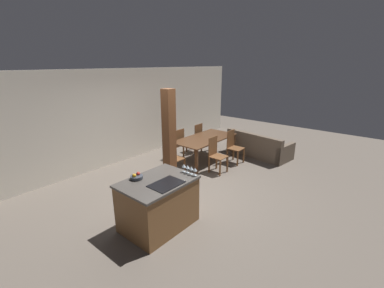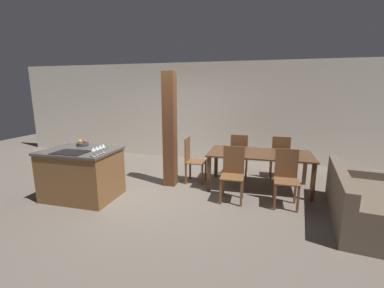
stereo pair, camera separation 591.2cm
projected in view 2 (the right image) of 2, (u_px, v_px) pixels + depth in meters
The scene contains 16 objects.
ground_plane at pixel (160, 192), 5.00m from camera, with size 16.00×16.00×0.00m, color #665B51.
wall_back at pixel (194, 112), 7.31m from camera, with size 11.20×0.08×2.70m.
kitchen_island at pixel (82, 174), 4.68m from camera, with size 1.28×0.93×0.91m.
fruit_bowl at pixel (82, 143), 4.93m from camera, with size 0.22×0.22×0.11m.
wine_glass_near at pixel (93, 149), 4.05m from camera, with size 0.07×0.07×0.15m.
wine_glass_middle at pixel (97, 148), 4.14m from camera, with size 0.07×0.07×0.15m.
wine_glass_far at pixel (100, 147), 4.22m from camera, with size 0.07×0.07×0.15m.
wine_glass_end at pixel (103, 146), 4.31m from camera, with size 0.07×0.07×0.15m.
dining_table at pixel (259, 157), 5.11m from camera, with size 2.00×0.99×0.73m.
dining_chair_near_left at pixel (233, 173), 4.57m from camera, with size 0.40×0.40×0.97m.
dining_chair_near_right at pixel (286, 177), 4.35m from camera, with size 0.40×0.40×0.97m.
dining_chair_far_left at pixel (239, 154), 5.93m from camera, with size 0.40×0.40×0.97m.
dining_chair_far_right at pixel (280, 156), 5.71m from camera, with size 0.40×0.40×0.97m.
dining_chair_head_end at pixel (192, 159), 5.48m from camera, with size 0.40×0.40×0.97m.
couch at pixel (361, 205), 3.86m from camera, with size 1.14×2.08×0.76m.
timber_post at pixel (170, 130), 5.18m from camera, with size 0.24×0.24×2.31m.
Camera 2 is at (1.80, -4.39, 1.95)m, focal length 24.00 mm.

